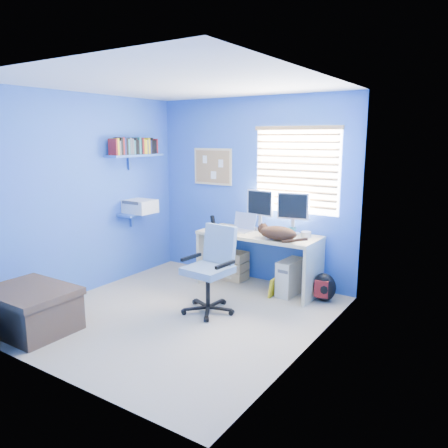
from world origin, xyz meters
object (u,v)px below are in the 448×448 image
Objects in this scene: cat at (278,233)px; tower_pc at (290,277)px; desk at (259,261)px; office_chair at (211,280)px; laptop at (240,223)px.

cat reaches higher than tower_pc.
cat is at bearing -28.34° from desk.
desk is 0.62m from cat.
laptop is at bearing 101.37° from office_chair.
tower_pc is at bearing 85.31° from cat.
cat is at bearing -107.66° from tower_pc.
laptop is 0.34× the size of office_chair.
tower_pc is 0.46× the size of office_chair.
tower_pc is at bearing 4.87° from laptop.
office_chair is (0.19, -0.97, -0.48)m from laptop.
office_chair is (-0.09, -0.97, -0.00)m from desk.
desk is 0.98m from office_chair.
laptop reaches higher than tower_pc.
desk is at bearing 84.84° from office_chair.
tower_pc is (0.08, 0.21, -0.60)m from cat.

